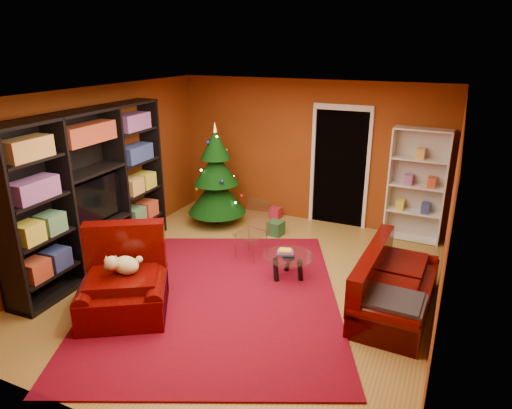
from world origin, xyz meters
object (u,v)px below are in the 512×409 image
at_px(rug, 213,297).
at_px(media_unit, 91,192).
at_px(gift_box_green, 276,228).
at_px(coffee_table, 288,266).
at_px(gift_box_red, 275,213).
at_px(dog, 126,265).
at_px(acrylic_chair, 251,234).
at_px(sofa, 397,281).
at_px(gift_box_teal, 221,209).
at_px(armchair, 123,283).
at_px(white_bookshelf, 417,186).
at_px(christmas_tree, 216,176).

bearing_deg(rug, media_unit, 175.93).
distance_m(gift_box_green, coffee_table, 1.58).
distance_m(gift_box_green, gift_box_red, 0.80).
bearing_deg(dog, acrylic_chair, 37.77).
height_order(sofa, acrylic_chair, acrylic_chair).
relative_size(gift_box_teal, armchair, 0.27).
distance_m(gift_box_red, dog, 3.81).
relative_size(gift_box_teal, dog, 0.73).
bearing_deg(media_unit, armchair, -38.88).
xyz_separation_m(gift_box_teal, armchair, (0.52, -3.47, 0.29)).
xyz_separation_m(gift_box_teal, coffee_table, (2.05, -1.80, 0.04)).
height_order(gift_box_green, sofa, sofa).
distance_m(armchair, dog, 0.22).
height_order(rug, acrylic_chair, acrylic_chair).
bearing_deg(white_bookshelf, rug, -122.38).
bearing_deg(acrylic_chair, coffee_table, -14.85).
height_order(christmas_tree, coffee_table, christmas_tree).
height_order(armchair, dog, armchair).
bearing_deg(dog, media_unit, 114.59).
height_order(gift_box_green, dog, dog).
xyz_separation_m(rug, christmas_tree, (-1.22, 2.35, 0.91)).
bearing_deg(white_bookshelf, gift_box_red, -176.20).
relative_size(armchair, sofa, 0.61).
relative_size(white_bookshelf, sofa, 1.08).
height_order(gift_box_red, white_bookshelf, white_bookshelf).
bearing_deg(gift_box_teal, rug, -63.72).
bearing_deg(armchair, gift_box_red, 51.54).
relative_size(dog, sofa, 0.22).
xyz_separation_m(white_bookshelf, dog, (-2.96, -3.79, -0.31)).
bearing_deg(media_unit, gift_box_teal, 71.67).
bearing_deg(gift_box_green, acrylic_chair, -90.54).
distance_m(media_unit, sofa, 4.40).
distance_m(gift_box_teal, sofa, 4.09).
bearing_deg(coffee_table, armchair, -132.40).
distance_m(gift_box_red, sofa, 3.48).
xyz_separation_m(gift_box_red, coffee_table, (1.05, -2.13, 0.08)).
distance_m(gift_box_teal, acrylic_chair, 1.94).
relative_size(christmas_tree, acrylic_chair, 2.32).
relative_size(christmas_tree, white_bookshelf, 0.97).
bearing_deg(rug, white_bookshelf, 54.87).
bearing_deg(acrylic_chair, armchair, -98.77).
distance_m(gift_box_green, white_bookshelf, 2.47).
distance_m(white_bookshelf, armchair, 4.90).
height_order(gift_box_green, white_bookshelf, white_bookshelf).
relative_size(christmas_tree, gift_box_green, 7.64).
height_order(gift_box_teal, armchair, armchair).
bearing_deg(coffee_table, christmas_tree, 143.25).
relative_size(media_unit, christmas_tree, 1.59).
xyz_separation_m(rug, armchair, (-0.81, -0.78, 0.42)).
height_order(christmas_tree, armchair, christmas_tree).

